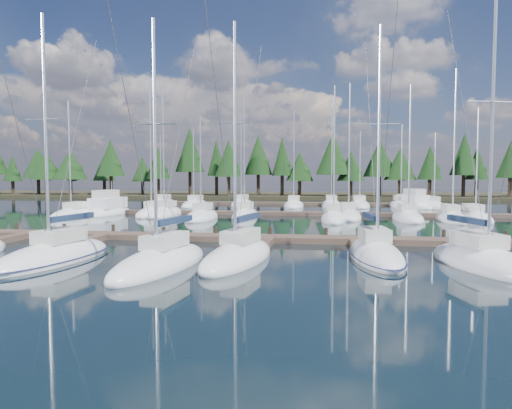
# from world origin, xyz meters

# --- Properties ---
(ground) EXTENTS (260.00, 260.00, 0.00)m
(ground) POSITION_xyz_m (0.00, 30.00, 0.00)
(ground) COLOR black
(ground) RESTS_ON ground
(far_shore) EXTENTS (220.00, 30.00, 0.60)m
(far_shore) POSITION_xyz_m (0.00, 90.00, 0.30)
(far_shore) COLOR #2F2B1A
(far_shore) RESTS_ON ground
(main_dock) EXTENTS (44.00, 6.13, 0.90)m
(main_dock) POSITION_xyz_m (0.00, 17.36, 0.20)
(main_dock) COLOR brown
(main_dock) RESTS_ON ground
(back_docks) EXTENTS (50.00, 21.80, 0.40)m
(back_docks) POSITION_xyz_m (0.00, 49.58, 0.20)
(back_docks) COLOR brown
(back_docks) RESTS_ON ground
(front_sailboat_1) EXTENTS (3.86, 9.42, 13.65)m
(front_sailboat_1) POSITION_xyz_m (-10.49, 8.88, 0.28)
(front_sailboat_1) COLOR white
(front_sailboat_1) RESTS_ON ground
(front_sailboat_2) EXTENTS (3.80, 8.99, 12.78)m
(front_sailboat_2) POSITION_xyz_m (-4.20, 7.87, 0.29)
(front_sailboat_2) COLOR white
(front_sailboat_2) RESTS_ON ground
(front_sailboat_3) EXTENTS (3.99, 8.80, 13.22)m
(front_sailboat_3) POSITION_xyz_m (-0.74, 10.11, 0.29)
(front_sailboat_3) COLOR white
(front_sailboat_3) RESTS_ON ground
(front_sailboat_4) EXTENTS (3.36, 8.52, 13.30)m
(front_sailboat_4) POSITION_xyz_m (6.59, 11.86, 0.29)
(front_sailboat_4) COLOR white
(front_sailboat_4) RESTS_ON ground
(front_sailboat_5) EXTENTS (4.94, 8.76, 14.79)m
(front_sailboat_5) POSITION_xyz_m (11.64, 10.38, 0.29)
(front_sailboat_5) COLOR white
(front_sailboat_5) RESTS_ON ground
(back_sailboat_rows) EXTENTS (46.02, 32.49, 16.37)m
(back_sailboat_rows) POSITION_xyz_m (-0.36, 45.36, 0.27)
(back_sailboat_rows) COLOR white
(back_sailboat_rows) RESTS_ON ground
(motor_yacht_left) EXTENTS (3.56, 9.73, 4.81)m
(motor_yacht_left) POSITION_xyz_m (-21.62, 37.92, 0.52)
(motor_yacht_left) COLOR white
(motor_yacht_left) RESTS_ON ground
(motor_yacht_right) EXTENTS (6.10, 9.57, 4.54)m
(motor_yacht_right) POSITION_xyz_m (16.92, 55.04, 0.50)
(motor_yacht_right) COLOR white
(motor_yacht_right) RESTS_ON ground
(tree_line) EXTENTS (185.97, 11.72, 14.57)m
(tree_line) POSITION_xyz_m (-0.87, 80.22, 7.53)
(tree_line) COLOR black
(tree_line) RESTS_ON far_shore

